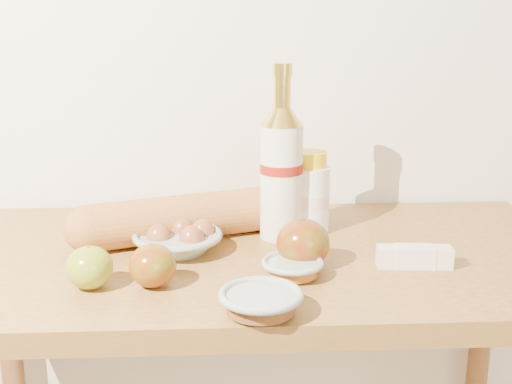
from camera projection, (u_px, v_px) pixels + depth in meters
back_wall at (247, 24)px, 1.38m from camera, size 3.50×0.02×2.60m
table at (255, 313)px, 1.20m from camera, size 1.20×0.60×0.90m
bourbon_bottle at (281, 169)px, 1.21m from camera, size 0.08×0.08×0.33m
cream_bottle at (309, 195)px, 1.26m from camera, size 0.10×0.10×0.16m
egg_bowl at (178, 239)px, 1.16m from camera, size 0.20×0.20×0.06m
baguette at (204, 215)px, 1.24m from camera, size 0.53×0.26×0.09m
apple_yellowgreen at (90, 267)px, 1.00m from camera, size 0.08×0.08×0.07m
apple_redgreen_front at (153, 266)px, 1.01m from camera, size 0.09×0.09×0.07m
apple_redgreen_right at (303, 243)px, 1.09m from camera, size 0.12×0.12×0.08m
sugar_bowl at (261, 302)px, 0.92m from camera, size 0.14×0.14×0.04m
syrup_bowl at (292, 268)px, 1.05m from camera, size 0.13×0.13×0.03m
butter_stick at (414, 257)px, 1.09m from camera, size 0.13×0.05×0.04m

